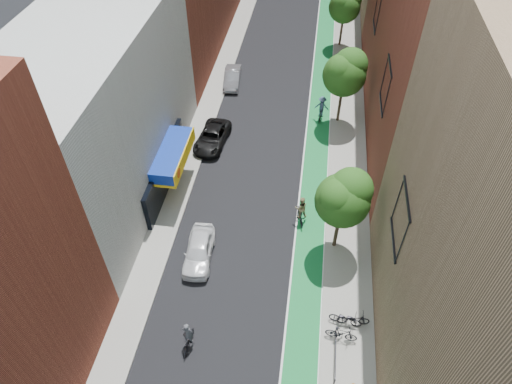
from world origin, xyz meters
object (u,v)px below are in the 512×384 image
at_px(parked_car_silver, 232,77).
at_px(cyclist_lane_near, 301,211).
at_px(parked_car_black, 212,137).
at_px(parked_car_white, 199,250).
at_px(cyclist_lane_mid, 323,200).
at_px(cyclist_lane_far, 321,109).
at_px(cyclist_lead, 188,339).

bearing_deg(parked_car_silver, cyclist_lane_near, -69.79).
relative_size(parked_car_black, cyclist_lane_near, 2.23).
xyz_separation_m(parked_car_white, parked_car_black, (-1.60, 11.59, -0.06)).
relative_size(parked_car_white, cyclist_lane_mid, 2.22).
height_order(parked_car_white, parked_car_black, parked_car_white).
bearing_deg(cyclist_lane_mid, parked_car_white, 42.31).
height_order(parked_car_silver, cyclist_lane_mid, cyclist_lane_mid).
xyz_separation_m(parked_car_black, cyclist_lane_far, (8.72, 4.77, 0.33)).
bearing_deg(cyclist_lead, parked_car_black, -79.50).
bearing_deg(cyclist_lead, parked_car_silver, -82.16).
xyz_separation_m(parked_car_white, cyclist_lead, (0.79, -5.96, -0.03)).
distance_m(cyclist_lead, cyclist_lane_near, 11.45).
xyz_separation_m(cyclist_lane_near, cyclist_lane_mid, (1.50, 1.50, -0.16)).
height_order(parked_car_black, cyclist_lane_far, cyclist_lane_far).
xyz_separation_m(parked_car_white, cyclist_lane_far, (7.12, 16.36, 0.27)).
relative_size(parked_car_black, cyclist_lane_mid, 2.50).
bearing_deg(parked_car_white, parked_car_silver, 90.73).
bearing_deg(parked_car_silver, cyclist_lane_mid, -63.39).
distance_m(parked_car_white, cyclist_lane_near, 7.45).
relative_size(parked_car_black, cyclist_lead, 2.30).
relative_size(cyclist_lead, cyclist_lane_near, 0.97).
bearing_deg(cyclist_lead, cyclist_lane_near, -115.45).
relative_size(parked_car_black, cyclist_lane_far, 2.17).
bearing_deg(parked_car_silver, cyclist_lane_far, -32.15).
relative_size(cyclist_lead, cyclist_lane_far, 0.94).
bearing_deg(parked_car_white, cyclist_lane_mid, 32.49).
distance_m(parked_car_black, cyclist_lane_near, 10.80).
bearing_deg(cyclist_lane_near, parked_car_black, -58.16).
bearing_deg(cyclist_lane_near, cyclist_lane_far, -108.70).
bearing_deg(cyclist_lane_mid, parked_car_silver, -52.48).
bearing_deg(cyclist_lead, cyclist_lane_mid, -118.06).
distance_m(parked_car_white, cyclist_lead, 6.02).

